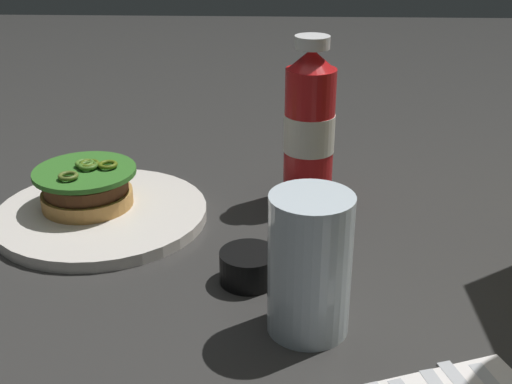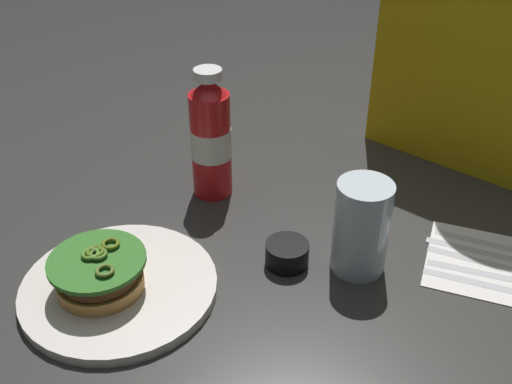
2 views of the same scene
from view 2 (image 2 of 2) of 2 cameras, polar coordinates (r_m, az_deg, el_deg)
ground_plane at (r=0.79m, az=-3.58°, el=-8.74°), size 3.00×3.00×0.00m
dinner_plate at (r=0.80m, az=-12.70°, el=-8.73°), size 0.25×0.25×0.01m
burger_sandwich at (r=0.78m, az=-14.52°, el=-7.35°), size 0.12×0.12×0.05m
ketchup_bottle at (r=0.92m, az=-4.27°, el=5.06°), size 0.06×0.06×0.21m
water_glass at (r=0.79m, az=9.86°, el=-3.28°), size 0.07×0.07×0.13m
condiment_cup at (r=0.82m, az=2.93°, el=-5.81°), size 0.06×0.06×0.03m
napkin at (r=0.88m, az=21.67°, el=-6.47°), size 0.22×0.20×0.00m
fork_utensil at (r=0.91m, az=22.92°, el=-4.84°), size 0.17×0.07×0.00m
diner_person at (r=1.06m, az=21.96°, el=16.02°), size 0.32×0.19×0.57m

